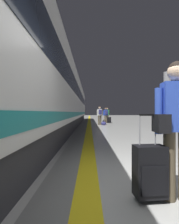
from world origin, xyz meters
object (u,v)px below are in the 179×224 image
Objects in this scene: passenger_near at (106,114)px; passenger_mid at (100,114)px; high_speed_train at (57,91)px; rolling_suitcase_foreground at (150,171)px; platform_pillar at (168,102)px; suitcase_near at (110,120)px; duffel_bag_mid at (104,123)px; passenger_far at (108,114)px; duffel_bag_far at (105,121)px; traveller_foreground at (176,120)px.

passenger_mid reaches higher than passenger_near.
high_speed_train is 9.56m from rolling_suitcase_foreground.
platform_pillar is at bearing -5.46° from high_speed_train.
suitcase_near is at bearing 113.43° from platform_pillar.
passenger_mid is 3.73× the size of duffel_bag_mid.
rolling_suitcase_foreground reaches higher than suitcase_near.
high_speed_train is 33.42× the size of suitcase_near.
suitcase_near is at bearing 85.16° from rolling_suitcase_foreground.
high_speed_train is 4.90m from passenger_mid.
passenger_far reaches higher than duffel_bag_mid.
rolling_suitcase_foreground reaches higher than duffel_bag_mid.
passenger_mid is 3.34m from duffel_bag_far.
traveller_foreground is 1.74× the size of suitcase_near.
duffel_bag_far is (0.85, 15.45, -0.22)m from rolling_suitcase_foreground.
passenger_mid is at bearing -106.85° from passenger_far.
traveller_foreground is (3.30, -8.81, -1.50)m from high_speed_train.
rolling_suitcase_foreground is 2.46× the size of duffel_bag_mid.
high_speed_train is at bearing -122.65° from passenger_near.
suitcase_near is at bearing 65.72° from passenger_mid.
duffel_bag_mid is 3.50m from duffel_bag_far.
passenger_far reaches higher than rolling_suitcase_foreground.
duffel_bag_mid is at bearing 89.37° from traveller_foreground.
passenger_near is 0.97m from duffel_bag_far.
rolling_suitcase_foreground is 0.30× the size of platform_pillar.
rolling_suitcase_foreground reaches higher than duffel_bag_far.
duffel_bag_far is at bearing 88.09° from traveller_foreground.
passenger_mid reaches higher than suitcase_near.
passenger_near is (3.89, 6.08, -1.55)m from high_speed_train.
high_speed_train is at bearing -125.57° from suitcase_near.
passenger_far is (-0.08, 0.93, 0.60)m from suitcase_near.
rolling_suitcase_foreground is 12.30m from passenger_mid.
rolling_suitcase_foreground is 11.99m from duffel_bag_mid.
platform_pillar is (7.05, -0.67, -0.78)m from high_speed_train.
duffel_bag_far is (0.38, 3.48, 0.00)m from duffel_bag_mid.
duffel_bag_mid is (0.31, -0.31, -0.82)m from passenger_mid.
passenger_mid is at bearing -102.45° from duffel_bag_far.
passenger_far is at bearing 94.77° from suitcase_near.
passenger_near is 0.72m from suitcase_near.
high_speed_train is 76.07× the size of duffel_bag_mid.
traveller_foreground is at bearing -69.49° from high_speed_train.
duffel_bag_mid is 3.82m from passenger_far.
rolling_suitcase_foreground is at bearing -92.23° from duffel_bag_mid.
high_speed_train reaches higher than passenger_near.
passenger_near is 0.45× the size of platform_pillar.
suitcase_near is (4.21, 5.89, -2.17)m from high_speed_train.
suitcase_near is at bearing -85.23° from passenger_far.
passenger_near is 3.65× the size of duffel_bag_far.
platform_pillar reaches higher than suitcase_near.
passenger_far is at bearing 85.73° from rolling_suitcase_foreground.
suitcase_near is 2.74m from passenger_mid.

